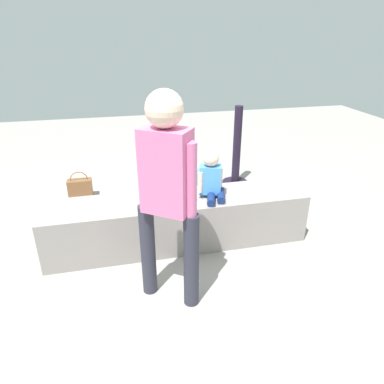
# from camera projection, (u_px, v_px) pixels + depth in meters

# --- Properties ---
(ground_plane) EXTENTS (12.00, 12.00, 0.00)m
(ground_plane) POSITION_uv_depth(u_px,v_px,m) (178.00, 242.00, 3.68)
(ground_plane) COLOR gray
(concrete_ledge) EXTENTS (2.61, 0.54, 0.51)m
(concrete_ledge) POSITION_uv_depth(u_px,v_px,m) (178.00, 221.00, 3.57)
(concrete_ledge) COLOR gray
(concrete_ledge) RESTS_ON ground_plane
(child_seated) EXTENTS (0.29, 0.35, 0.48)m
(child_seated) POSITION_uv_depth(u_px,v_px,m) (212.00, 177.00, 3.41)
(child_seated) COLOR navy
(child_seated) RESTS_ON concrete_ledge
(adult_standing) EXTENTS (0.43, 0.37, 1.69)m
(adult_standing) POSITION_uv_depth(u_px,v_px,m) (167.00, 185.00, 2.51)
(adult_standing) COLOR #292936
(adult_standing) RESTS_ON ground_plane
(cake_plate) EXTENTS (0.22, 0.22, 0.07)m
(cake_plate) POSITION_uv_depth(u_px,v_px,m) (184.00, 200.00, 3.38)
(cake_plate) COLOR #4CA5D8
(cake_plate) RESTS_ON concrete_ledge
(gift_bag) EXTENTS (0.19, 0.09, 0.34)m
(gift_bag) POSITION_uv_depth(u_px,v_px,m) (201.00, 179.00, 4.83)
(gift_bag) COLOR #59C6B2
(gift_bag) RESTS_ON ground_plane
(railing_post) EXTENTS (0.36, 0.36, 1.12)m
(railing_post) POSITION_uv_depth(u_px,v_px,m) (236.00, 156.00, 4.87)
(railing_post) COLOR black
(railing_post) RESTS_ON ground_plane
(water_bottle_near_gift) EXTENTS (0.07, 0.07, 0.21)m
(water_bottle_near_gift) POSITION_uv_depth(u_px,v_px,m) (192.00, 191.00, 4.60)
(water_bottle_near_gift) COLOR silver
(water_bottle_near_gift) RESTS_ON ground_plane
(water_bottle_far_side) EXTENTS (0.07, 0.07, 0.23)m
(water_bottle_far_side) POSITION_uv_depth(u_px,v_px,m) (163.00, 199.00, 4.35)
(water_bottle_far_side) COLOR silver
(water_bottle_far_side) RESTS_ON ground_plane
(party_cup_red) EXTENTS (0.07, 0.07, 0.11)m
(party_cup_red) POSITION_uv_depth(u_px,v_px,m) (208.00, 192.00, 4.65)
(party_cup_red) COLOR red
(party_cup_red) RESTS_ON ground_plane
(cake_box_white) EXTENTS (0.35, 0.33, 0.14)m
(cake_box_white) POSITION_uv_depth(u_px,v_px,m) (223.00, 203.00, 4.34)
(cake_box_white) COLOR white
(cake_box_white) RESTS_ON ground_plane
(handbag_black_leather) EXTENTS (0.33, 0.11, 0.36)m
(handbag_black_leather) POSITION_uv_depth(u_px,v_px,m) (151.00, 212.00, 4.01)
(handbag_black_leather) COLOR black
(handbag_black_leather) RESTS_ON ground_plane
(handbag_brown_canvas) EXTENTS (0.31, 0.14, 0.36)m
(handbag_brown_canvas) POSITION_uv_depth(u_px,v_px,m) (80.00, 188.00, 4.59)
(handbag_brown_canvas) COLOR brown
(handbag_brown_canvas) RESTS_ON ground_plane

